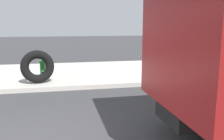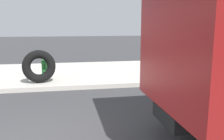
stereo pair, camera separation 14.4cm
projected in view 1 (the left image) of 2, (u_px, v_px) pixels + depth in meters
sidewalk_curb at (46, 74)px, 10.32m from camera, size 36.00×5.00×0.15m
fire_hydrant at (43, 69)px, 8.89m from camera, size 0.24×0.54×0.76m
loose_tire at (37, 67)px, 8.39m from camera, size 1.16×0.55×1.14m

